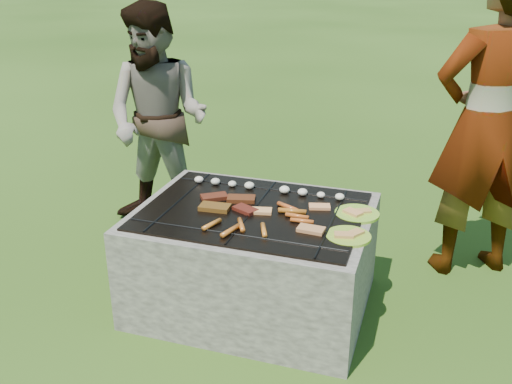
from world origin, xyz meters
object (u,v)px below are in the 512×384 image
cook (487,125)px  bystander (158,120)px  plate_near (348,236)px  plate_far (357,214)px  fire_pit (253,261)px

cook → bystander: (-2.22, -0.00, -0.16)m
plate_near → bystander: size_ratio=0.18×
plate_near → cook: size_ratio=0.15×
plate_far → bystander: size_ratio=0.20×
plate_far → plate_near: size_ratio=1.09×
fire_pit → plate_far: bearing=13.5°
cook → bystander: bearing=-28.5°
plate_near → bystander: (-1.57, 1.00, 0.22)m
plate_near → cook: 1.25m
plate_near → bystander: bearing=147.5°
fire_pit → plate_far: 0.66m
plate_far → cook: 1.03m
plate_far → bystander: bearing=155.6°
fire_pit → plate_far: (0.56, 0.13, 0.33)m
bystander → fire_pit: bearing=-38.1°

